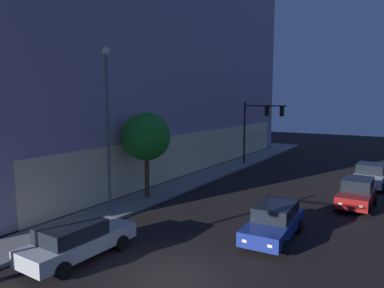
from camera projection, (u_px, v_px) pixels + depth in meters
ground_plane at (169, 281)px, 12.57m from camera, size 120.00×120.00×0.00m
modern_building at (81, 60)px, 37.85m from camera, size 38.71×29.70×21.48m
traffic_light_far_corner at (260, 120)px, 33.85m from camera, size 0.36×4.22×6.02m
street_lamp_sidewalk at (107, 112)px, 19.36m from camera, size 0.44×0.44×9.05m
sidewalk_tree at (146, 137)px, 22.46m from camera, size 3.07×3.07×5.46m
car_silver at (77, 240)px, 14.24m from camera, size 4.84×2.13×1.54m
car_blue at (274, 221)px, 16.42m from camera, size 4.78×2.18×1.57m
car_red at (357, 193)px, 21.15m from camera, size 4.20×2.05×1.72m
car_white at (370, 176)px, 25.97m from camera, size 4.35×2.34×1.73m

